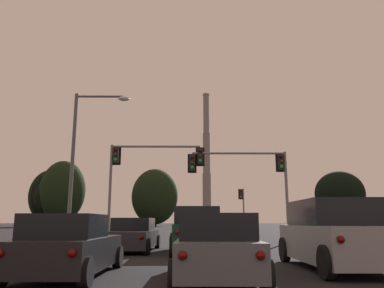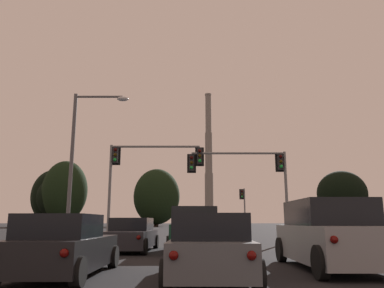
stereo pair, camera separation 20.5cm
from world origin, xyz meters
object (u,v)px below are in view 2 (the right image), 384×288
Objects in this scene: street_lamp at (81,150)px; suv_center_lane_front at (193,231)px; hatchback_left_lane_second at (63,247)px; hatchback_center_lane_second at (210,249)px; smokestack at (209,171)px; traffic_light_overhead_right at (252,172)px; traffic_light_overhead_left at (142,167)px; suv_right_lane_second at (330,235)px; traffic_light_far_right at (243,203)px; sedan_left_lane_front at (131,235)px.

suv_center_lane_front is at bearing -31.86° from street_lamp.
hatchback_center_lane_second is at bearing -8.27° from hatchback_left_lane_second.
street_lamp is at bearing -95.02° from smokestack.
street_lamp is at bearing -157.00° from traffic_light_overhead_right.
traffic_light_overhead_left is at bearing 57.05° from street_lamp.
suv_right_lane_second is 0.60× the size of street_lamp.
sedan_left_lane_front is at bearing -107.14° from traffic_light_far_right.
traffic_light_overhead_left reaches higher than hatchback_left_lane_second.
smokestack reaches higher than suv_center_lane_front.
sedan_left_lane_front is 9.06m from suv_right_lane_second.
suv_right_lane_second reaches higher than hatchback_left_lane_second.
sedan_left_lane_front is at bearing 159.23° from suv_center_lane_front.
traffic_light_overhead_right is at bearing 65.14° from hatchback_left_lane_second.
hatchback_left_lane_second is 3.51m from hatchback_center_lane_second.
smokestack is at bearing 88.40° from traffic_light_overhead_right.
traffic_light_overhead_right is 0.10× the size of smokestack.
hatchback_center_lane_second is 37.63m from traffic_light_far_right.
street_lamp is (-2.72, -4.20, 0.29)m from traffic_light_overhead_left.
suv_center_lane_front is 0.61× the size of street_lamp.
suv_center_lane_front reaches higher than hatchback_left_lane_second.
street_lamp reaches higher than traffic_light_overhead_left.
suv_center_lane_front is 0.95× the size of traffic_light_far_right.
suv_center_lane_front is 30.53m from traffic_light_far_right.
hatchback_left_lane_second is 0.63× the size of traffic_light_overhead_right.
traffic_light_far_right is 22.04m from traffic_light_overhead_right.
smokestack is (8.18, 165.05, 24.48)m from suv_center_lane_front.
hatchback_left_lane_second is at bearing -168.60° from suv_right_lane_second.
suv_right_lane_second is at bearing -93.96° from traffic_light_far_right.
hatchback_center_lane_second is 0.83× the size of suv_center_lane_front.
smokestack is (1.99, 135.27, 21.94)m from traffic_light_far_right.
traffic_light_far_right is at bearing 64.92° from street_lamp.
suv_center_lane_front is at bearing -115.67° from traffic_light_overhead_right.
hatchback_center_lane_second reaches higher than sedan_left_lane_front.
traffic_light_far_right is at bearing 76.12° from hatchback_left_lane_second.
traffic_light_overhead_right is 7.09m from traffic_light_overhead_left.
suv_center_lane_front is (3.12, 6.75, 0.23)m from hatchback_left_lane_second.
hatchback_left_lane_second is at bearing -93.76° from smokestack.
traffic_light_overhead_right is 10.66m from street_lamp.
suv_right_lane_second is 13.77m from traffic_light_overhead_right.
suv_right_lane_second is (3.40, 1.86, 0.23)m from hatchback_center_lane_second.
hatchback_center_lane_second is 7.29m from suv_center_lane_front.
smokestack reaches higher than hatchback_center_lane_second.
suv_center_lane_front is 0.08× the size of smokestack.
hatchback_left_lane_second is (-0.40, -7.66, -0.00)m from sedan_left_lane_front.
traffic_light_overhead_right is 0.80× the size of street_lamp.
street_lamp reaches higher than traffic_light_far_right.
suv_center_lane_front is 9.44m from traffic_light_overhead_right.
sedan_left_lane_front is 1.15× the size of hatchback_center_lane_second.
traffic_light_far_right is 0.80× the size of traffic_light_overhead_right.
smokestack reaches higher than hatchback_left_lane_second.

